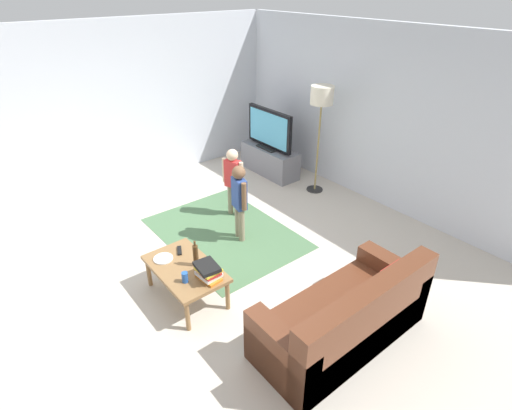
{
  "coord_description": "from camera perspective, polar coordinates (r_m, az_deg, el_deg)",
  "views": [
    {
      "loc": [
        3.55,
        -2.22,
        3.2
      ],
      "look_at": [
        0.0,
        0.6,
        0.65
      ],
      "focal_mm": 28.28,
      "sensor_mm": 36.0,
      "label": 1
    }
  ],
  "objects": [
    {
      "name": "coffee_table",
      "position": [
        4.6,
        -9.97,
        -9.12
      ],
      "size": [
        1.0,
        0.6,
        0.42
      ],
      "color": "olive",
      "rests_on": "ground"
    },
    {
      "name": "bottle",
      "position": [
        4.5,
        -8.52,
        -7.04
      ],
      "size": [
        0.06,
        0.06,
        0.32
      ],
      "color": "#4C3319",
      "rests_on": "coffee_table"
    },
    {
      "name": "child_center",
      "position": [
        5.38,
        -2.38,
        1.21
      ],
      "size": [
        0.37,
        0.18,
        1.11
      ],
      "color": "gray",
      "rests_on": "ground"
    },
    {
      "name": "couch",
      "position": [
        4.19,
        12.82,
        -15.68
      ],
      "size": [
        0.8,
        1.8,
        0.86
      ],
      "color": "brown",
      "rests_on": "ground"
    },
    {
      "name": "child_near_tv",
      "position": [
        5.99,
        -3.29,
        4.07
      ],
      "size": [
        0.34,
        0.2,
        1.07
      ],
      "color": "gray",
      "rests_on": "ground"
    },
    {
      "name": "tv_remote",
      "position": [
        4.82,
        -10.77,
        -6.34
      ],
      "size": [
        0.17,
        0.12,
        0.02
      ],
      "primitive_type": "cube",
      "rotation": [
        0.0,
        0.0,
        -0.46
      ],
      "color": "black",
      "rests_on": "coffee_table"
    },
    {
      "name": "tv_stand",
      "position": [
        7.55,
        1.95,
        6.3
      ],
      "size": [
        1.2,
        0.44,
        0.5
      ],
      "color": "slate",
      "rests_on": "ground"
    },
    {
      "name": "book_stack",
      "position": [
        4.33,
        -6.77,
        -9.29
      ],
      "size": [
        0.3,
        0.25,
        0.18
      ],
      "color": "orange",
      "rests_on": "coffee_table"
    },
    {
      "name": "area_rug",
      "position": [
        5.84,
        -4.39,
        -3.93
      ],
      "size": [
        2.2,
        1.6,
        0.01
      ],
      "primitive_type": "cube",
      "color": "#4C724C",
      "rests_on": "ground"
    },
    {
      "name": "soda_can",
      "position": [
        4.34,
        -10.03,
        -10.04
      ],
      "size": [
        0.07,
        0.07,
        0.12
      ],
      "primitive_type": "cylinder",
      "color": "#2659B2",
      "rests_on": "coffee_table"
    },
    {
      "name": "tv",
      "position": [
        7.32,
        1.9,
        10.62
      ],
      "size": [
        1.1,
        0.28,
        0.71
      ],
      "color": "black",
      "rests_on": "tv_stand"
    },
    {
      "name": "wall_left",
      "position": [
        7.16,
        -19.56,
        12.75
      ],
      "size": [
        0.12,
        6.0,
        2.7
      ],
      "primitive_type": "cube",
      "color": "silver",
      "rests_on": "ground"
    },
    {
      "name": "ground",
      "position": [
        5.27,
        -5.16,
        -8.18
      ],
      "size": [
        7.8,
        7.8,
        0.0
      ],
      "primitive_type": "plane",
      "color": "beige"
    },
    {
      "name": "wall_back",
      "position": [
        6.58,
        16.96,
        11.78
      ],
      "size": [
        6.0,
        0.12,
        2.7
      ],
      "primitive_type": "cube",
      "color": "silver",
      "rests_on": "ground"
    },
    {
      "name": "floor_lamp",
      "position": [
        6.52,
        9.27,
        14.29
      ],
      "size": [
        0.36,
        0.36,
        1.78
      ],
      "color": "#262626",
      "rests_on": "ground"
    },
    {
      "name": "plate",
      "position": [
        4.73,
        -12.99,
        -7.4
      ],
      "size": [
        0.22,
        0.22,
        0.02
      ],
      "color": "white",
      "rests_on": "coffee_table"
    }
  ]
}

